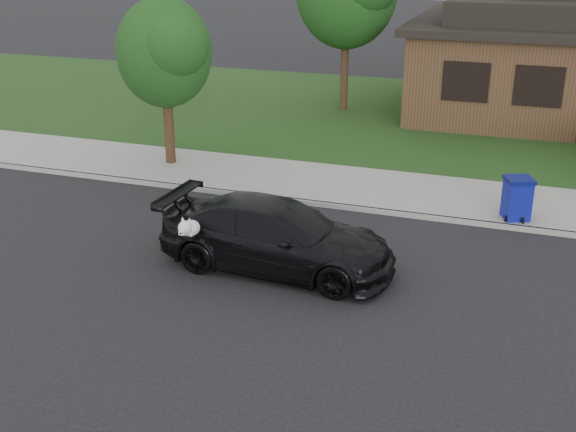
% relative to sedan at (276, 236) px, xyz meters
% --- Properties ---
extents(ground, '(120.00, 120.00, 0.00)m').
position_rel_sedan_xyz_m(ground, '(2.36, 0.08, -0.69)').
color(ground, black).
rests_on(ground, ground).
extents(sidewalk, '(60.00, 3.00, 0.12)m').
position_rel_sedan_xyz_m(sidewalk, '(2.36, 5.08, -0.63)').
color(sidewalk, gray).
rests_on(sidewalk, ground).
extents(curb, '(60.00, 0.12, 0.12)m').
position_rel_sedan_xyz_m(curb, '(2.36, 3.58, -0.63)').
color(curb, gray).
rests_on(curb, ground).
extents(lawn, '(60.00, 13.00, 0.13)m').
position_rel_sedan_xyz_m(lawn, '(2.36, 13.08, -0.62)').
color(lawn, '#193814').
rests_on(lawn, ground).
extents(sedan, '(4.83, 2.42, 1.38)m').
position_rel_sedan_xyz_m(sedan, '(0.00, 0.00, 0.00)').
color(sedan, black).
rests_on(sedan, ground).
extents(recycling_bin, '(0.78, 0.78, 0.99)m').
position_rel_sedan_xyz_m(recycling_bin, '(4.39, 4.01, -0.07)').
color(recycling_bin, '#0C138C').
rests_on(recycling_bin, sidewalk).
extents(tree_2, '(2.73, 2.60, 4.59)m').
position_rel_sedan_xyz_m(tree_2, '(-5.02, 5.19, 2.58)').
color(tree_2, '#332114').
rests_on(tree_2, ground).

